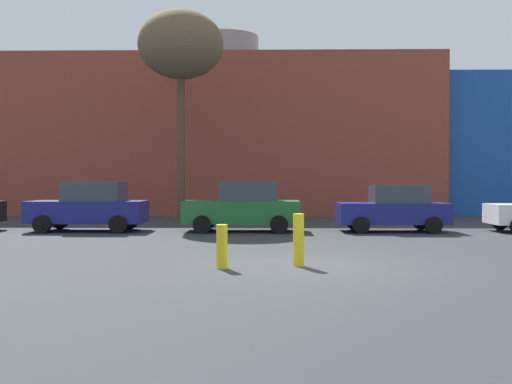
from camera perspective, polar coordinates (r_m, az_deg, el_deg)
The scene contains 8 objects.
ground_plane at distance 13.39m, azimuth 4.97°, elevation -7.02°, with size 200.00×200.00×0.00m, color #2D3033.
building_backdrop at distance 36.78m, azimuth -2.90°, elevation 4.79°, with size 37.83×11.19×10.70m.
parked_car_1 at distance 22.98m, azimuth -15.67°, elevation -1.36°, with size 4.25×2.08×1.84m.
parked_car_2 at distance 22.03m, azimuth -1.22°, elevation -1.42°, with size 4.27×2.09×1.85m.
parked_car_3 at distance 22.52m, azimuth 13.08°, elevation -1.55°, with size 3.98×1.96×1.73m.
bare_tree_0 at distance 27.76m, azimuth -7.23°, elevation 13.69°, with size 3.86×3.86×9.56m.
bollard_yellow_0 at distance 12.84m, azimuth -3.29°, elevation -5.24°, with size 0.24×0.24×0.95m, color yellow.
bollard_yellow_1 at distance 13.20m, azimuth 4.10°, elevation -4.60°, with size 0.24×0.24×1.16m, color yellow.
Camera 1 is at (-0.92, -13.22, 1.90)m, focal length 41.71 mm.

